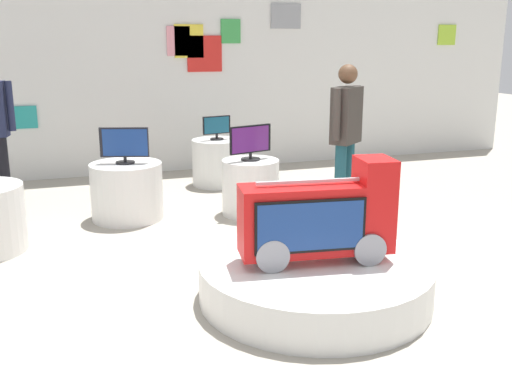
{
  "coord_description": "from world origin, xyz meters",
  "views": [
    {
      "loc": [
        -1.46,
        -4.08,
        1.98
      ],
      "look_at": [
        0.02,
        0.37,
        0.81
      ],
      "focal_mm": 40.51,
      "sensor_mm": 36.0,
      "label": 1
    }
  ],
  "objects_px": {
    "main_display_pedestal": "(315,279)",
    "display_pedestal_center_rear": "(127,191)",
    "novelty_firetruck_tv": "(319,221)",
    "tv_on_left_rear": "(217,127)",
    "tv_on_center_rear": "(124,144)",
    "display_pedestal_right_rear": "(251,187)",
    "shopper_browsing_rear": "(346,134)",
    "display_pedestal_left_rear": "(217,162)",
    "tv_on_right_rear": "(250,142)"
  },
  "relations": [
    {
      "from": "display_pedestal_left_rear",
      "to": "shopper_browsing_rear",
      "type": "xyz_separation_m",
      "value": [
        0.8,
        -2.34,
        0.71
      ]
    },
    {
      "from": "display_pedestal_right_rear",
      "to": "tv_on_right_rear",
      "type": "relative_size",
      "value": 1.25
    },
    {
      "from": "tv_on_left_rear",
      "to": "tv_on_center_rear",
      "type": "relative_size",
      "value": 0.77
    },
    {
      "from": "display_pedestal_left_rear",
      "to": "display_pedestal_right_rear",
      "type": "relative_size",
      "value": 1.06
    },
    {
      "from": "novelty_firetruck_tv",
      "to": "display_pedestal_right_rear",
      "type": "xyz_separation_m",
      "value": [
        0.21,
        2.38,
        -0.32
      ]
    },
    {
      "from": "main_display_pedestal",
      "to": "display_pedestal_center_rear",
      "type": "xyz_separation_m",
      "value": [
        -1.17,
        2.63,
        0.17
      ]
    },
    {
      "from": "tv_on_center_rear",
      "to": "tv_on_right_rear",
      "type": "bearing_deg",
      "value": -10.77
    },
    {
      "from": "main_display_pedestal",
      "to": "display_pedestal_center_rear",
      "type": "relative_size",
      "value": 2.25
    },
    {
      "from": "display_pedestal_left_rear",
      "to": "tv_on_center_rear",
      "type": "relative_size",
      "value": 1.33
    },
    {
      "from": "tv_on_center_rear",
      "to": "display_pedestal_right_rear",
      "type": "relative_size",
      "value": 0.79
    },
    {
      "from": "main_display_pedestal",
      "to": "tv_on_center_rear",
      "type": "height_order",
      "value": "tv_on_center_rear"
    },
    {
      "from": "main_display_pedestal",
      "to": "display_pedestal_left_rear",
      "type": "relative_size",
      "value": 2.59
    },
    {
      "from": "display_pedestal_right_rear",
      "to": "display_pedestal_center_rear",
      "type": "bearing_deg",
      "value": 169.24
    },
    {
      "from": "main_display_pedestal",
      "to": "tv_on_center_rear",
      "type": "xyz_separation_m",
      "value": [
        -1.17,
        2.63,
        0.71
      ]
    },
    {
      "from": "display_pedestal_left_rear",
      "to": "tv_on_left_rear",
      "type": "relative_size",
      "value": 1.73
    },
    {
      "from": "main_display_pedestal",
      "to": "novelty_firetruck_tv",
      "type": "height_order",
      "value": "novelty_firetruck_tv"
    },
    {
      "from": "novelty_firetruck_tv",
      "to": "display_pedestal_left_rear",
      "type": "xyz_separation_m",
      "value": [
        0.2,
        3.89,
        -0.32
      ]
    },
    {
      "from": "tv_on_left_rear",
      "to": "display_pedestal_right_rear",
      "type": "xyz_separation_m",
      "value": [
        0.01,
        -1.51,
        -0.5
      ]
    },
    {
      "from": "display_pedestal_left_rear",
      "to": "tv_on_right_rear",
      "type": "distance_m",
      "value": 1.61
    },
    {
      "from": "display_pedestal_right_rear",
      "to": "tv_on_left_rear",
      "type": "bearing_deg",
      "value": 90.33
    },
    {
      "from": "novelty_firetruck_tv",
      "to": "display_pedestal_center_rear",
      "type": "bearing_deg",
      "value": 114.23
    },
    {
      "from": "main_display_pedestal",
      "to": "tv_on_right_rear",
      "type": "bearing_deg",
      "value": 84.46
    },
    {
      "from": "tv_on_left_rear",
      "to": "display_pedestal_right_rear",
      "type": "distance_m",
      "value": 1.59
    },
    {
      "from": "main_display_pedestal",
      "to": "display_pedestal_left_rear",
      "type": "xyz_separation_m",
      "value": [
        0.22,
        3.88,
        0.17
      ]
    },
    {
      "from": "tv_on_left_rear",
      "to": "display_pedestal_right_rear",
      "type": "bearing_deg",
      "value": -89.67
    },
    {
      "from": "display_pedestal_center_rear",
      "to": "tv_on_center_rear",
      "type": "height_order",
      "value": "tv_on_center_rear"
    },
    {
      "from": "main_display_pedestal",
      "to": "tv_on_left_rear",
      "type": "distance_m",
      "value": 3.94
    },
    {
      "from": "display_pedestal_left_rear",
      "to": "display_pedestal_right_rear",
      "type": "xyz_separation_m",
      "value": [
        0.01,
        -1.51,
        0.0
      ]
    },
    {
      "from": "main_display_pedestal",
      "to": "display_pedestal_center_rear",
      "type": "distance_m",
      "value": 2.88
    },
    {
      "from": "shopper_browsing_rear",
      "to": "display_pedestal_left_rear",
      "type": "bearing_deg",
      "value": 108.75
    },
    {
      "from": "main_display_pedestal",
      "to": "tv_on_right_rear",
      "type": "distance_m",
      "value": 2.48
    },
    {
      "from": "novelty_firetruck_tv",
      "to": "display_pedestal_center_rear",
      "type": "relative_size",
      "value": 1.51
    },
    {
      "from": "display_pedestal_left_rear",
      "to": "tv_on_left_rear",
      "type": "distance_m",
      "value": 0.5
    },
    {
      "from": "display_pedestal_right_rear",
      "to": "shopper_browsing_rear",
      "type": "height_order",
      "value": "shopper_browsing_rear"
    },
    {
      "from": "main_display_pedestal",
      "to": "tv_on_center_rear",
      "type": "distance_m",
      "value": 2.96
    },
    {
      "from": "display_pedestal_center_rear",
      "to": "tv_on_center_rear",
      "type": "distance_m",
      "value": 0.54
    },
    {
      "from": "display_pedestal_center_rear",
      "to": "shopper_browsing_rear",
      "type": "xyz_separation_m",
      "value": [
        2.19,
        -1.1,
        0.71
      ]
    },
    {
      "from": "display_pedestal_left_rear",
      "to": "tv_on_left_rear",
      "type": "bearing_deg",
      "value": -101.2
    },
    {
      "from": "main_display_pedestal",
      "to": "display_pedestal_center_rear",
      "type": "bearing_deg",
      "value": 113.92
    },
    {
      "from": "novelty_firetruck_tv",
      "to": "tv_on_right_rear",
      "type": "height_order",
      "value": "novelty_firetruck_tv"
    },
    {
      "from": "tv_on_center_rear",
      "to": "tv_on_right_rear",
      "type": "distance_m",
      "value": 1.42
    },
    {
      "from": "display_pedestal_center_rear",
      "to": "display_pedestal_right_rear",
      "type": "xyz_separation_m",
      "value": [
        1.4,
        -0.27,
        0.0
      ]
    },
    {
      "from": "main_display_pedestal",
      "to": "tv_on_left_rear",
      "type": "bearing_deg",
      "value": 86.73
    },
    {
      "from": "tv_on_center_rear",
      "to": "main_display_pedestal",
      "type": "bearing_deg",
      "value": -66.07
    },
    {
      "from": "novelty_firetruck_tv",
      "to": "tv_on_left_rear",
      "type": "distance_m",
      "value": 3.89
    },
    {
      "from": "display_pedestal_right_rear",
      "to": "shopper_browsing_rear",
      "type": "relative_size",
      "value": 0.38
    },
    {
      "from": "novelty_firetruck_tv",
      "to": "display_pedestal_center_rear",
      "type": "height_order",
      "value": "novelty_firetruck_tv"
    },
    {
      "from": "display_pedestal_center_rear",
      "to": "tv_on_right_rear",
      "type": "distance_m",
      "value": 1.52
    },
    {
      "from": "display_pedestal_right_rear",
      "to": "shopper_browsing_rear",
      "type": "bearing_deg",
      "value": -46.5
    },
    {
      "from": "novelty_firetruck_tv",
      "to": "display_pedestal_right_rear",
      "type": "relative_size",
      "value": 1.83
    }
  ]
}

